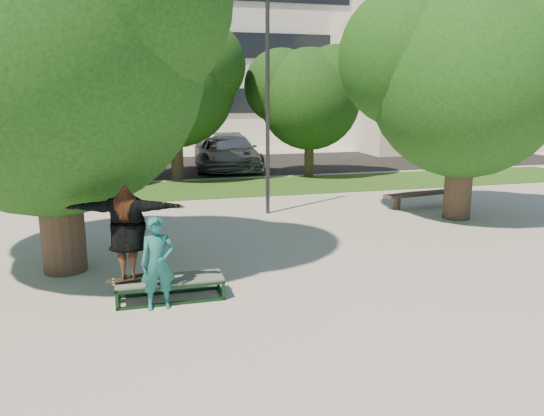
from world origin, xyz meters
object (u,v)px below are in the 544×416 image
object	(u,v)px
car_grey	(222,154)
car_silver_b	(232,152)
grind_box	(170,289)
car_dark	(116,157)
car_silver_a	(52,153)
tree_right	(462,69)
bystander	(158,263)
tree_left	(42,40)
bench	(426,194)
lamppost	(268,105)

from	to	relation	value
car_grey	car_silver_b	xyz separation A→B (m)	(0.47, 0.23, 0.05)
grind_box	car_silver_b	distance (m)	16.33
car_dark	car_silver_a	bearing A→B (deg)	142.17
tree_right	grind_box	world-z (taller)	tree_right
bystander	car_grey	bearing A→B (deg)	73.59
tree_right	car_silver_a	size ratio (longest dim) A/B	1.44
car_silver_a	car_silver_b	distance (m)	8.28
tree_right	car_silver_b	size ratio (longest dim) A/B	1.21
bystander	car_grey	xyz separation A→B (m)	(3.79, 15.91, -0.03)
tree_left	car_silver_a	size ratio (longest dim) A/B	1.57
tree_right	car_silver_a	world-z (taller)	tree_right
grind_box	car_silver_a	distance (m)	18.04
car_grey	car_silver_b	world-z (taller)	car_silver_b
bystander	car_dark	world-z (taller)	bystander
bystander	bench	world-z (taller)	bystander
tree_right	lamppost	world-z (taller)	tree_right
car_silver_b	car_grey	bearing A→B (deg)	-154.07
lamppost	car_silver_a	xyz separation A→B (m)	(-7.33, 11.50, -2.38)
lamppost	car_silver_a	world-z (taller)	lamppost
car_grey	bench	bearing A→B (deg)	-59.12
bystander	car_silver_b	bearing A→B (deg)	72.19
car_dark	grind_box	bearing A→B (deg)	-88.71
bench	car_dark	world-z (taller)	car_dark
tree_right	bench	xyz separation A→B (m)	(0.10, 1.58, -3.71)
grind_box	car_silver_b	bearing A→B (deg)	75.57
tree_left	car_silver_a	distance (m)	15.96
car_silver_a	bench	bearing A→B (deg)	-38.54
lamppost	tree_right	bearing A→B (deg)	-21.28
tree_right	bench	size ratio (longest dim) A/B	2.18
car_silver_b	tree_right	bearing A→B (deg)	-70.12
lamppost	bench	bearing A→B (deg)	-3.78
car_silver_a	bystander	bearing A→B (deg)	-72.68
grind_box	bystander	distance (m)	0.70
tree_left	car_silver_a	xyz separation A→B (m)	(-2.04, 15.41, -3.65)
bench	car_silver_a	world-z (taller)	car_silver_a
grind_box	car_dark	world-z (taller)	car_dark
bench	car_silver_b	world-z (taller)	car_silver_b
bench	car_grey	distance (m)	10.92
lamppost	car_silver_b	world-z (taller)	lamppost
bystander	car_dark	bearing A→B (deg)	90.49
lamppost	bystander	world-z (taller)	lamppost
tree_left	car_grey	size ratio (longest dim) A/B	1.34
grind_box	lamppost	bearing A→B (deg)	61.47
grind_box	car_dark	size ratio (longest dim) A/B	0.42
car_grey	lamppost	bearing A→B (deg)	-86.51
bench	car_silver_a	distance (m)	17.10
tree_left	bench	bearing A→B (deg)	19.13
grind_box	car_silver_a	xyz separation A→B (m)	(-4.03, 17.57, 0.58)
lamppost	car_dark	xyz separation A→B (m)	(-4.47, 9.51, -2.45)
car_dark	car_silver_b	world-z (taller)	car_silver_b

